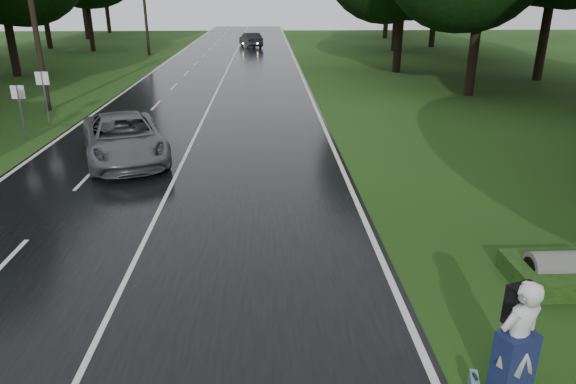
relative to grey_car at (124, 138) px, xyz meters
name	(u,v)px	position (x,y,z in m)	size (l,w,h in m)	color
ground	(111,313)	(2.16, -10.01, -0.86)	(160.00, 160.00, 0.00)	#224514
road	(210,105)	(2.16, 9.99, -0.84)	(12.00, 140.00, 0.04)	black
lane_center	(210,105)	(2.16, 9.99, -0.82)	(0.12, 140.00, 0.01)	silver
grey_car	(124,138)	(0.00, 0.00, 0.00)	(2.73, 5.93, 1.65)	#545659
far_car	(251,40)	(3.61, 42.29, -0.03)	(1.67, 4.79, 1.58)	black
hitchhiker	(517,344)	(9.04, -12.50, 0.09)	(0.87, 0.83, 2.05)	silver
culvert	(560,283)	(11.64, -9.29, -0.86)	(0.75, 0.75, 1.49)	slate
utility_pole_mid	(49,110)	(-6.34, 9.05, -0.86)	(1.80, 0.28, 9.07)	black
utility_pole_far	(149,55)	(-6.34, 34.76, -0.86)	(1.80, 0.28, 10.83)	black
road_sign_a	(27,139)	(-5.04, 3.17, -0.86)	(0.55, 0.10, 2.31)	white
road_sign_b	(50,125)	(-5.04, 5.75, -0.86)	(0.60, 0.10, 2.50)	white
tree_left_e	(18,76)	(-13.45, 21.51, -0.86)	(8.96, 8.96, 14.01)	black
tree_left_f	(94,51)	(-13.13, 38.97, -0.86)	(10.81, 10.81, 16.88)	black
tree_right_d	(468,95)	(17.69, 12.43, -0.86)	(9.05, 9.05, 14.14)	black
tree_right_e	(396,72)	(15.59, 22.35, -0.86)	(9.20, 9.20, 14.37)	black
tree_right_f	(393,51)	(19.01, 37.95, -0.86)	(9.30, 9.30, 14.53)	black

